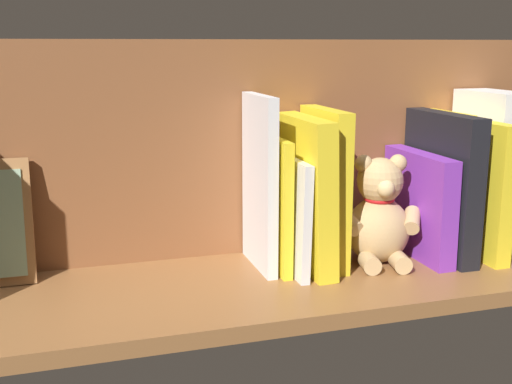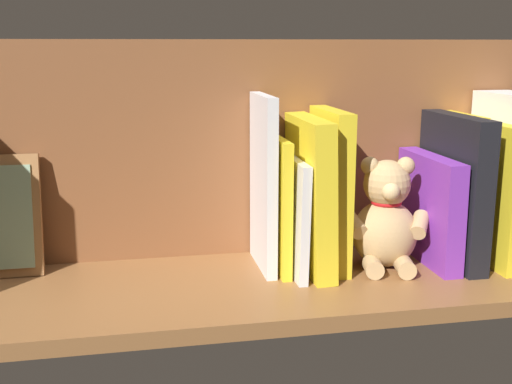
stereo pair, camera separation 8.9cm
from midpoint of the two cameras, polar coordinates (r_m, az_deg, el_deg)
The scene contains 13 objects.
ground_plane at distance 92.75cm, azimuth 2.77°, elevation -8.33°, with size 100.91×29.62×2.20cm, color brown.
shelf_back_panel at distance 99.93cm, azimuth 1.15°, elevation 3.79°, with size 100.91×1.50×33.25cm, color brown.
dictionary_thick_white at distance 109.94cm, azimuth 23.57°, elevation 1.44°, with size 6.34×13.42×25.28cm, color white.
book_0 at distance 105.63cm, azimuth 21.97°, elevation 0.02°, with size 2.59×18.42×21.22cm, color yellow.
book_1 at distance 106.87cm, azimuth 19.94°, elevation 0.59°, with size 1.36×11.98×22.16cm, color yellow.
book_2 at distance 102.90cm, azimuth 19.47°, elevation 0.22°, with size 3.15×18.03×22.36cm, color black.
book_3 at distance 102.12cm, azimuth 17.52°, elevation -1.46°, with size 2.92×17.35×16.35cm, color purple.
teddy_bear at distance 97.73cm, azimuth 13.98°, elevation -2.40°, with size 13.21×11.97×16.63cm.
book_4 at distance 96.26cm, azimuth 9.19°, elevation 0.27°, with size 2.54×14.51×23.36cm, color yellow.
book_5 at distance 94.24cm, azimuth 7.51°, elevation -0.25°, with size 3.06×16.75×22.40cm, color yellow.
book_6 at distance 94.41cm, azimuth 5.83°, elevation -1.96°, with size 1.31×16.10×16.71cm, color silver.
book_7 at distance 94.61cm, azimuth 4.57°, elevation -1.01°, with size 1.39×13.81×19.54cm, color yellow.
book_8 at distance 93.86cm, azimuth 3.35°, elevation 0.79°, with size 1.55×12.86×25.58cm, color silver.
Camera 2 is at (16.72, 84.90, 32.57)cm, focal length 45.18 mm.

